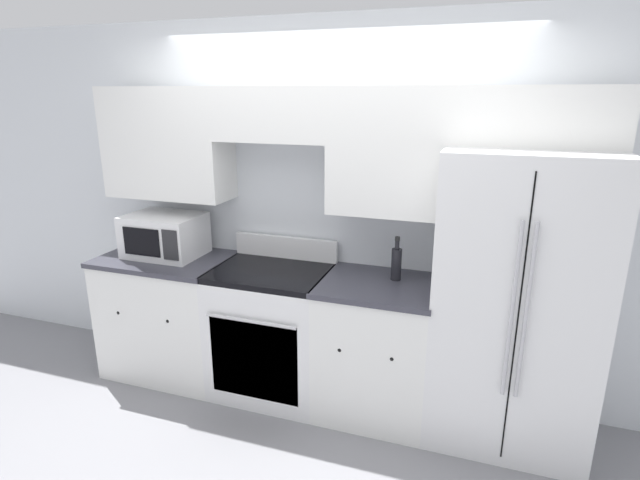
% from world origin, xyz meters
% --- Properties ---
extents(ground_plane, '(12.00, 12.00, 0.00)m').
position_xyz_m(ground_plane, '(0.00, 0.00, 0.00)').
color(ground_plane, gray).
extents(wall_back, '(8.00, 0.39, 2.60)m').
position_xyz_m(wall_back, '(0.02, 0.59, 1.48)').
color(wall_back, silver).
rests_on(wall_back, ground_plane).
extents(lower_cabinets_left, '(0.95, 0.64, 0.94)m').
position_xyz_m(lower_cabinets_left, '(-1.22, 0.31, 0.47)').
color(lower_cabinets_left, white).
rests_on(lower_cabinets_left, ground_plane).
extents(lower_cabinets_right, '(0.75, 0.64, 0.94)m').
position_xyz_m(lower_cabinets_right, '(0.40, 0.31, 0.47)').
color(lower_cabinets_right, white).
rests_on(lower_cabinets_right, ground_plane).
extents(oven_range, '(0.79, 0.65, 1.10)m').
position_xyz_m(oven_range, '(-0.36, 0.31, 0.47)').
color(oven_range, white).
rests_on(oven_range, ground_plane).
extents(refrigerator, '(0.93, 0.75, 1.82)m').
position_xyz_m(refrigerator, '(1.22, 0.36, 0.91)').
color(refrigerator, white).
rests_on(refrigerator, ground_plane).
extents(microwave, '(0.54, 0.41, 0.31)m').
position_xyz_m(microwave, '(-1.24, 0.36, 1.09)').
color(microwave, white).
rests_on(microwave, lower_cabinets_left).
extents(bottle, '(0.07, 0.07, 0.29)m').
position_xyz_m(bottle, '(0.49, 0.41, 1.05)').
color(bottle, black).
rests_on(bottle, lower_cabinets_right).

